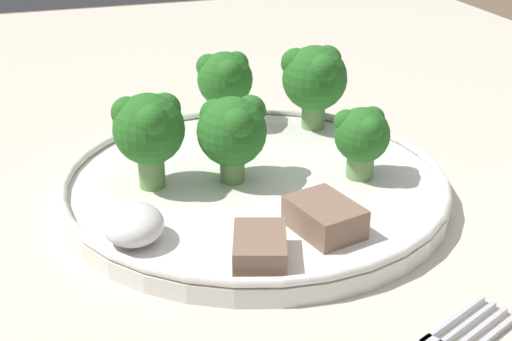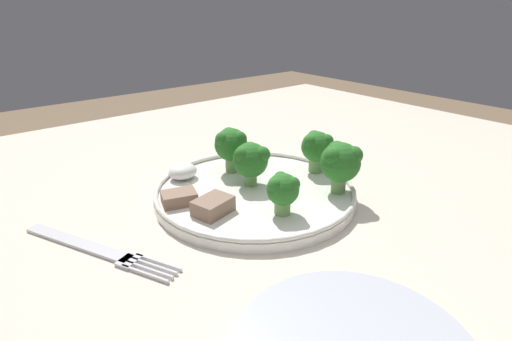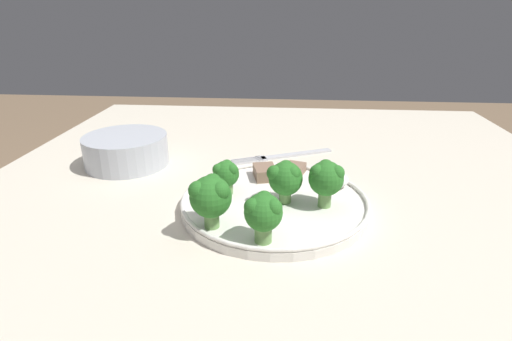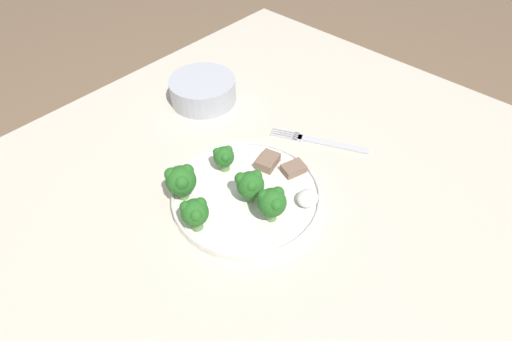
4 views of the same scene
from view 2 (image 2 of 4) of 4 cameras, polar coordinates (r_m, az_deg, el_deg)
The scene contains 11 objects.
table at distance 0.60m, azimuth 0.30°, elevation -10.61°, with size 1.24×1.01×0.72m.
dinner_plate at distance 0.53m, azimuth -0.16°, elevation -2.98°, with size 0.26×0.26×0.02m.
fork at distance 0.46m, azimuth -21.88°, elevation -10.40°, with size 0.10×0.19×0.00m.
broccoli_floret_near_rim_left at distance 0.53m, azimuth -0.58°, elevation 1.53°, with size 0.05×0.05×0.06m.
broccoli_floret_center_left at distance 0.58m, azimuth 8.67°, elevation 3.38°, with size 0.05×0.04×0.06m.
broccoli_floret_back_left at distance 0.57m, azimuth -3.59°, elevation 3.78°, with size 0.05×0.05×0.07m.
broccoli_floret_front_left at distance 0.52m, azimuth 11.97°, elevation 1.26°, with size 0.05×0.05×0.07m.
broccoli_floret_center_back at distance 0.46m, azimuth 3.86°, elevation -2.73°, with size 0.04×0.04×0.05m.
meat_slice_front_slice at distance 0.47m, azimuth -6.16°, elevation -5.05°, with size 0.05×0.04×0.02m.
meat_slice_middle_slice at distance 0.50m, azimuth -10.92°, elevation -3.85°, with size 0.05×0.04×0.02m.
sauce_dollop at distance 0.57m, azimuth -10.43°, elevation -0.09°, with size 0.04×0.04×0.02m.
Camera 2 is at (0.32, 0.38, 0.96)m, focal length 28.00 mm.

